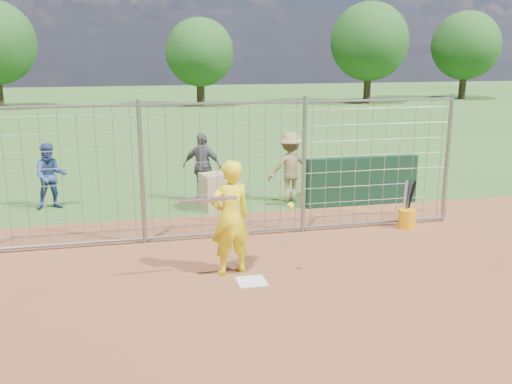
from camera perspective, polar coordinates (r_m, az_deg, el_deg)
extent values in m
plane|color=#2D591E|center=(8.92, -0.73, -8.51)|extent=(100.00, 100.00, 0.00)
plane|color=brown|center=(6.34, 5.36, -18.60)|extent=(18.00, 18.00, 0.00)
cube|color=silver|center=(8.74, -0.45, -8.94)|extent=(0.43, 0.43, 0.02)
cube|color=#11381E|center=(13.06, 10.56, 1.08)|extent=(2.60, 0.20, 1.10)
imported|color=yellow|center=(8.79, -2.59, -2.60)|extent=(0.76, 0.60, 1.81)
imported|color=navy|center=(13.28, -19.85, 1.50)|extent=(0.79, 0.66, 1.47)
imported|color=#545458|center=(13.17, -5.43, 2.50)|extent=(1.01, 0.81, 1.61)
imported|color=#917D4F|center=(13.13, 3.42, 2.50)|extent=(1.09, 0.69, 1.61)
cube|color=tan|center=(12.58, -3.65, 0.10)|extent=(0.91, 0.73, 0.80)
cylinder|color=silver|center=(8.30, -4.82, -0.77)|extent=(0.86, 0.12, 0.06)
sphere|color=#E2F71A|center=(8.45, 3.48, -1.39)|extent=(0.10, 0.10, 0.10)
cylinder|color=#EE9E0C|center=(11.61, 14.86, -2.62)|extent=(0.34, 0.34, 0.38)
cylinder|color=silver|center=(11.53, 14.63, -0.85)|extent=(0.06, 0.16, 0.85)
cylinder|color=navy|center=(11.57, 14.94, -0.83)|extent=(0.06, 0.19, 0.85)
cylinder|color=black|center=(11.59, 15.16, -0.82)|extent=(0.10, 0.30, 0.83)
cylinder|color=gray|center=(10.28, -11.36, 1.84)|extent=(0.08, 0.08, 2.60)
cylinder|color=gray|center=(10.77, 4.80, 2.63)|extent=(0.08, 0.08, 2.60)
cylinder|color=gray|center=(12.02, 18.57, 3.13)|extent=(0.08, 0.08, 2.60)
cylinder|color=gray|center=(10.25, -3.18, 8.85)|extent=(9.00, 0.05, 0.05)
cylinder|color=gray|center=(10.74, -3.01, -4.12)|extent=(9.00, 0.05, 0.05)
cube|color=gray|center=(10.43, -3.09, 2.00)|extent=(9.00, 0.02, 2.50)
cylinder|color=#3F2B19|center=(36.44, -5.57, 10.26)|extent=(0.50, 0.50, 2.16)
sphere|color=#26561E|center=(36.37, -5.65, 13.75)|extent=(4.20, 4.20, 4.20)
cylinder|color=#3F2B19|center=(38.94, 11.08, 10.62)|extent=(0.50, 0.50, 2.59)
sphere|color=#26561E|center=(38.89, 11.26, 14.54)|extent=(5.04, 5.04, 5.04)
cylinder|color=#3F2B19|center=(44.06, 19.98, 10.32)|extent=(0.50, 0.50, 2.45)
sphere|color=#26561E|center=(44.01, 20.26, 13.59)|extent=(4.76, 4.76, 4.76)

